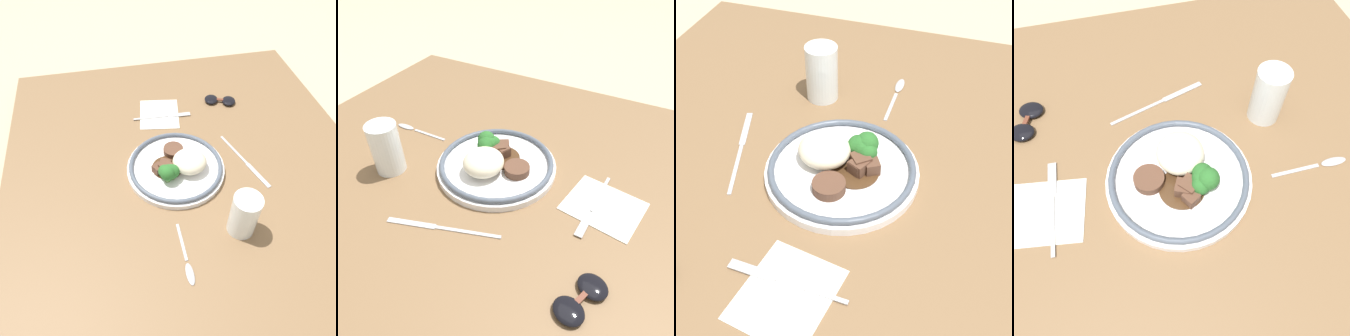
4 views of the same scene
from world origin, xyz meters
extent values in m
plane|color=tan|center=(0.00, 0.00, 0.00)|extent=(8.00, 8.00, 0.00)
cube|color=brown|center=(0.00, 0.00, 0.02)|extent=(1.14, 1.03, 0.04)
cube|color=silver|center=(-0.25, -0.04, 0.04)|extent=(0.17, 0.15, 0.00)
cylinder|color=white|center=(0.00, -0.04, 0.05)|extent=(0.27, 0.27, 0.02)
torus|color=#4C5666|center=(0.00, -0.04, 0.07)|extent=(0.26, 0.26, 0.01)
ellipsoid|color=beige|center=(0.01, 0.00, 0.09)|extent=(0.09, 0.09, 0.05)
cylinder|color=brown|center=(-0.05, -0.03, 0.07)|extent=(0.06, 0.06, 0.02)
cylinder|color=#472D19|center=(0.00, -0.06, 0.06)|extent=(0.09, 0.09, 0.00)
cube|color=brown|center=(0.01, -0.07, 0.07)|extent=(0.04, 0.04, 0.03)
cube|color=brown|center=(0.01, -0.09, 0.07)|extent=(0.03, 0.03, 0.02)
cube|color=brown|center=(0.00, -0.06, 0.07)|extent=(0.03, 0.03, 0.03)
cube|color=brown|center=(0.00, -0.07, 0.07)|extent=(0.04, 0.04, 0.03)
cylinder|color=#568442|center=(0.04, -0.06, 0.07)|extent=(0.01, 0.01, 0.01)
sphere|color=#286628|center=(0.04, -0.06, 0.09)|extent=(0.04, 0.04, 0.04)
cylinder|color=#568442|center=(0.04, -0.05, 0.07)|extent=(0.01, 0.01, 0.01)
sphere|color=#286628|center=(0.04, -0.05, 0.09)|extent=(0.04, 0.04, 0.04)
cylinder|color=#568442|center=(0.05, -0.07, 0.07)|extent=(0.01, 0.01, 0.02)
sphere|color=#286628|center=(0.05, -0.07, 0.09)|extent=(0.04, 0.04, 0.04)
cylinder|color=#568442|center=(0.03, -0.07, 0.06)|extent=(0.01, 0.01, 0.01)
sphere|color=#286628|center=(0.03, -0.07, 0.08)|extent=(0.04, 0.04, 0.04)
cylinder|color=#568442|center=(0.04, -0.06, 0.07)|extent=(0.01, 0.01, 0.01)
sphere|color=#286628|center=(0.04, -0.06, 0.09)|extent=(0.04, 0.04, 0.04)
cylinder|color=orange|center=(0.22, 0.08, 0.09)|extent=(0.06, 0.06, 0.08)
cylinder|color=white|center=(0.22, 0.08, 0.10)|extent=(0.07, 0.07, 0.12)
cube|color=#ADADB2|center=(-0.24, -0.07, 0.05)|extent=(0.01, 0.12, 0.00)
cube|color=#ADADB2|center=(-0.23, 0.03, 0.05)|extent=(0.02, 0.07, 0.00)
cube|color=#ADADB2|center=(-0.04, 0.15, 0.05)|extent=(0.13, 0.05, 0.00)
cube|color=#ADADB2|center=(0.07, 0.19, 0.05)|extent=(0.10, 0.04, 0.00)
cube|color=#ADADB2|center=(0.22, -0.07, 0.05)|extent=(0.10, 0.01, 0.00)
ellipsoid|color=#ADADB2|center=(0.31, -0.07, 0.05)|extent=(0.05, 0.02, 0.01)
ellipsoid|color=black|center=(-0.29, 0.15, 0.05)|extent=(0.06, 0.06, 0.02)
ellipsoid|color=black|center=(-0.27, 0.21, 0.05)|extent=(0.06, 0.06, 0.02)
cube|color=brown|center=(-0.28, 0.18, 0.05)|extent=(0.02, 0.03, 0.00)
camera|label=1|loc=(0.59, -0.18, 0.75)|focal=35.00mm
camera|label=2|loc=(-0.29, 0.46, 0.54)|focal=35.00mm
camera|label=3|loc=(-0.56, -0.22, 0.64)|focal=50.00mm
camera|label=4|loc=(-0.07, -0.33, 0.59)|focal=35.00mm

